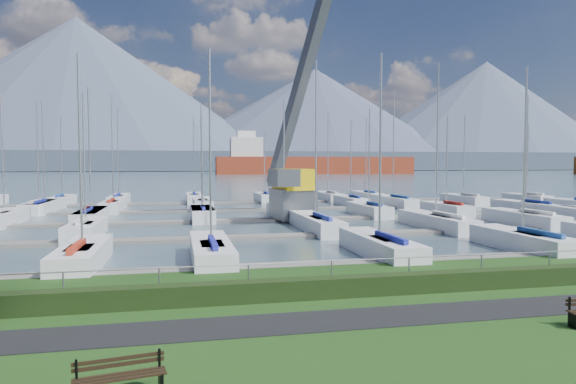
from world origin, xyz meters
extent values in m
cube|color=black|center=(0.00, -3.00, 0.01)|extent=(160.00, 2.00, 0.04)
cube|color=#3F535D|center=(0.00, 260.00, -0.40)|extent=(800.00, 540.00, 0.20)
cube|color=black|center=(0.00, -0.40, 0.35)|extent=(80.00, 0.70, 0.70)
cylinder|color=gray|center=(0.00, 0.00, 1.20)|extent=(80.00, 0.04, 0.04)
cube|color=#404D5E|center=(0.00, 330.00, 6.00)|extent=(900.00, 80.00, 12.00)
cone|color=#475168|center=(-80.00, 400.00, 57.50)|extent=(340.00, 340.00, 115.00)
cone|color=#464E67|center=(110.00, 410.00, 42.50)|extent=(300.00, 300.00, 85.00)
cone|color=#485269|center=(280.00, 420.00, 50.00)|extent=(320.00, 320.00, 100.00)
cube|color=slate|center=(0.00, 6.00, -0.22)|extent=(90.00, 1.60, 0.25)
cube|color=slate|center=(0.00, 16.00, -0.22)|extent=(90.00, 1.60, 0.25)
cube|color=gray|center=(0.00, 26.00, -0.22)|extent=(90.00, 1.60, 0.25)
cube|color=gray|center=(0.00, 36.00, -0.22)|extent=(90.00, 1.60, 0.25)
cube|color=slate|center=(0.00, 46.00, -0.22)|extent=(90.00, 1.60, 0.25)
cube|color=black|center=(-8.36, -6.93, 0.65)|extent=(0.06, 0.06, 0.40)
cube|color=black|center=(-6.75, -6.84, 0.23)|extent=(0.13, 0.40, 0.45)
cube|color=black|center=(-6.78, -6.66, 0.65)|extent=(0.06, 0.06, 0.40)
cube|color=black|center=(-7.52, -7.12, 0.45)|extent=(1.79, 0.40, 0.04)
cube|color=black|center=(-7.54, -6.97, 0.45)|extent=(1.79, 0.40, 0.04)
cube|color=black|center=(-7.57, -6.82, 0.45)|extent=(1.79, 0.40, 0.04)
cube|color=black|center=(-7.58, -6.78, 0.62)|extent=(1.78, 0.34, 0.08)
cube|color=black|center=(-7.58, -6.78, 0.74)|extent=(1.78, 0.34, 0.08)
cube|color=black|center=(4.62, -5.10, 0.23)|extent=(0.13, 0.40, 0.45)
cube|color=black|center=(4.66, -4.92, 0.65)|extent=(0.06, 0.06, 0.40)
cube|color=#54575B|center=(3.36, 25.53, 1.20)|extent=(3.75, 3.75, 2.60)
cube|color=yellow|center=(3.36, 25.53, 3.30)|extent=(3.20, 3.84, 1.80)
cube|color=#505257|center=(5.16, 30.03, 12.30)|extent=(4.97, 10.83, 19.89)
cube|color=#55585C|center=(2.16, 23.53, 3.50)|extent=(2.38, 2.54, 1.40)
cube|color=maroon|center=(55.58, 211.52, 2.50)|extent=(90.71, 22.30, 10.00)
cube|color=silver|center=(24.13, 213.03, 10.00)|extent=(14.66, 14.66, 12.00)
cube|color=silver|center=(24.13, 213.03, 17.00)|extent=(8.38, 8.38, 4.00)
camera|label=1|loc=(-6.38, -17.45, 4.71)|focal=32.00mm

